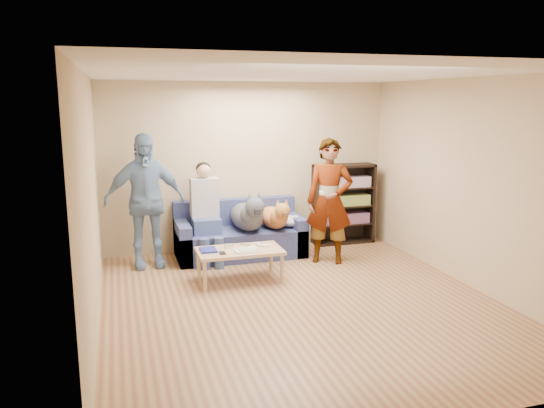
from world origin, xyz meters
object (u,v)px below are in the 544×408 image
object	(u,v)px
camera_silver	(228,246)
sofa	(239,237)
coffee_table	(240,253)
dog_tan	(275,217)
person_seated	(206,209)
person_standing_left	(145,201)
person_standing_right	(329,201)
notebook_blue	(208,250)
dog_gray	(248,215)
bookshelf	(343,202)

from	to	relation	value
camera_silver	sofa	xyz separation A→B (m)	(0.38, 1.00, -0.16)
sofa	coffee_table	bearing A→B (deg)	-102.90
camera_silver	dog_tan	bearing A→B (deg)	42.35
person_seated	dog_tan	size ratio (longest dim) A/B	1.29
person_seated	coffee_table	xyz separation A→B (m)	(0.27, -0.99, -0.40)
sofa	person_standing_left	bearing A→B (deg)	-173.74
person_standing_right	camera_silver	xyz separation A→B (m)	(-1.55, -0.31, -0.45)
notebook_blue	dog_tan	bearing A→B (deg)	36.96
camera_silver	dog_gray	xyz separation A→B (m)	(0.47, 0.81, 0.21)
dog_gray	dog_tan	distance (m)	0.42
person_standing_right	coffee_table	distance (m)	1.58
person_standing_left	dog_tan	bearing A→B (deg)	-5.73
camera_silver	sofa	bearing A→B (deg)	69.37
dog_tan	notebook_blue	bearing A→B (deg)	-143.04
sofa	bookshelf	xyz separation A→B (m)	(1.80, 0.23, 0.40)
camera_silver	person_seated	world-z (taller)	person_seated
bookshelf	person_standing_left	bearing A→B (deg)	-173.09
dog_gray	coffee_table	xyz separation A→B (m)	(-0.35, -0.93, -0.28)
camera_silver	coffee_table	world-z (taller)	camera_silver
person_standing_right	sofa	bearing A→B (deg)	176.60
camera_silver	dog_tan	distance (m)	1.21
person_standing_left	person_seated	world-z (taller)	person_standing_left
person_standing_left	bookshelf	size ratio (longest dim) A/B	1.45
notebook_blue	bookshelf	bearing A→B (deg)	27.96
person_standing_left	dog_gray	xyz separation A→B (m)	(1.47, -0.04, -0.29)
dog_gray	bookshelf	size ratio (longest dim) A/B	0.97
notebook_blue	person_seated	distance (m)	1.01
notebook_blue	person_standing_right	bearing A→B (deg)	11.83
notebook_blue	bookshelf	world-z (taller)	bookshelf
notebook_blue	sofa	world-z (taller)	sofa
notebook_blue	camera_silver	world-z (taller)	camera_silver
person_seated	notebook_blue	bearing A→B (deg)	-98.08
person_standing_left	coffee_table	distance (m)	1.59
coffee_table	notebook_blue	bearing A→B (deg)	172.87
sofa	dog_gray	size ratio (longest dim) A/B	1.50
coffee_table	bookshelf	xyz separation A→B (m)	(2.06, 1.35, 0.31)
person_seated	coffee_table	bearing A→B (deg)	-75.01
person_standing_right	person_seated	world-z (taller)	person_standing_right
person_standing_right	dog_gray	xyz separation A→B (m)	(-1.08, 0.50, -0.24)
dog_tan	person_standing_right	bearing A→B (deg)	-36.64
notebook_blue	bookshelf	distance (m)	2.79
dog_tan	bookshelf	distance (m)	1.36
sofa	person_seated	world-z (taller)	person_seated
notebook_blue	coffee_table	size ratio (longest dim) A/B	0.24
person_standing_left	sofa	size ratio (longest dim) A/B	0.99
sofa	coffee_table	world-z (taller)	sofa
person_standing_right	dog_gray	bearing A→B (deg)	-177.80
dog_gray	person_standing_left	bearing A→B (deg)	178.53
person_standing_right	notebook_blue	size ratio (longest dim) A/B	6.91
camera_silver	bookshelf	xyz separation A→B (m)	(2.18, 1.23, 0.23)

